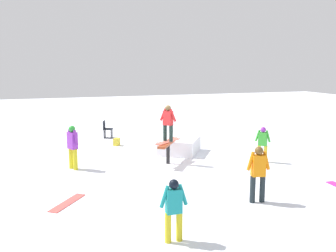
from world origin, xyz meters
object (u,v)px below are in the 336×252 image
main_rider_on_rail (168,124)px  bystander_purple (73,145)px  bystander_orange (258,171)px  rail_feature (168,146)px  backpack_on_snow (117,142)px  bystander_teal (174,207)px  loose_snowboard_coral (68,203)px  folding_chair (107,130)px  bystander_green (263,142)px

main_rider_on_rail → bystander_purple: 3.53m
main_rider_on_rail → bystander_orange: main_rider_on_rail is taller
rail_feature → bystander_orange: bystander_orange is taller
backpack_on_snow → bystander_orange: bearing=53.7°
bystander_teal → rail_feature: bearing=-107.8°
rail_feature → backpack_on_snow: 3.99m
loose_snowboard_coral → backpack_on_snow: bearing=-165.0°
bystander_purple → bystander_teal: bearing=166.4°
folding_chair → bystander_purple: bearing=179.8°
main_rider_on_rail → bystander_orange: (4.57, 1.04, -0.66)m
bystander_purple → backpack_on_snow: bystander_purple is taller
main_rider_on_rail → folding_chair: main_rider_on_rail is taller
main_rider_on_rail → backpack_on_snow: bearing=-111.1°
rail_feature → backpack_on_snow: bearing=-127.9°
main_rider_on_rail → bystander_teal: bearing=33.2°
main_rider_on_rail → loose_snowboard_coral: main_rider_on_rail is taller
rail_feature → bystander_orange: size_ratio=1.10×
bystander_purple → backpack_on_snow: size_ratio=4.64×
bystander_green → loose_snowboard_coral: 7.70m
folding_chair → bystander_orange: bearing=-145.8°
folding_chair → rail_feature: bearing=-145.5°
backpack_on_snow → main_rider_on_rail: bearing=56.8°
rail_feature → bystander_teal: 6.30m
bystander_teal → backpack_on_snow: bearing=-94.1°
bystander_purple → backpack_on_snow: bearing=-60.4°
loose_snowboard_coral → folding_chair: (-8.73, 2.50, 0.40)m
bystander_green → folding_chair: (-6.63, -4.87, -0.35)m
bystander_green → bystander_purple: bearing=34.3°
bystander_purple → folding_chair: (-5.36, 2.08, -0.47)m
backpack_on_snow → bystander_teal: bearing=34.7°
backpack_on_snow → rail_feature: bearing=56.8°
bystander_purple → backpack_on_snow: 4.12m
loose_snowboard_coral → rail_feature: bearing=164.2°
rail_feature → main_rider_on_rail: 0.84m
bystander_purple → bystander_teal: (6.36, 1.58, -0.12)m
main_rider_on_rail → rail_feature: bearing=0.0°
backpack_on_snow → bystander_green: bearing=83.8°
loose_snowboard_coral → folding_chair: bearing=-159.8°
bystander_teal → loose_snowboard_coral: bystander_teal is taller
bystander_green → loose_snowboard_coral: bearing=60.5°
bystander_purple → rail_feature: bearing=-123.3°
loose_snowboard_coral → backpack_on_snow: 7.27m
folding_chair → backpack_on_snow: (1.95, 0.12, -0.24)m
rail_feature → main_rider_on_rail: bearing=0.0°
bystander_green → main_rider_on_rail: bearing=29.8°
bystander_green → bystander_teal: bearing=88.1°
folding_chair → backpack_on_snow: 1.97m
main_rider_on_rail → bystander_teal: main_rider_on_rail is taller
rail_feature → folding_chair: 5.87m
bystander_teal → backpack_on_snow: 9.81m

